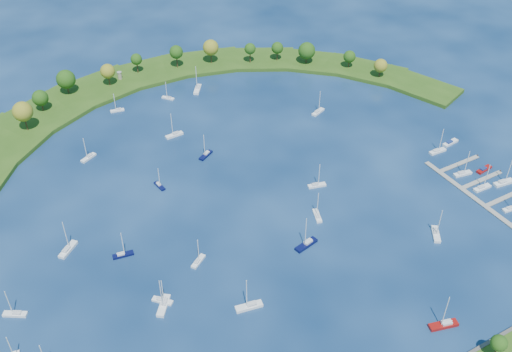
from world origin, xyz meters
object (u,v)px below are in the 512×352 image
dock_system (511,210)px  moored_boat_20 (68,249)px  harbor_tower (120,75)px  docked_boat_11 (450,143)px  moored_boat_9 (206,154)px  moored_boat_0 (164,305)px  moored_boat_13 (162,300)px  docked_boat_10 (438,151)px  moored_boat_8 (15,313)px  moored_boat_3 (198,261)px  moored_boat_11 (318,111)px  moored_boat_16 (168,97)px  moored_boat_4 (123,254)px  moored_boat_6 (306,244)px  docked_boat_9 (484,169)px  moored_boat_5 (249,306)px  docked_boat_4 (511,208)px  moored_boat_18 (174,134)px  moored_boat_17 (197,89)px  docked_boat_6 (482,187)px  moored_boat_10 (444,324)px  moored_boat_21 (88,157)px  moored_boat_7 (317,185)px  moored_boat_1 (117,110)px  moored_boat_12 (317,215)px  docked_boat_8 (463,173)px  moored_boat_2 (159,185)px  docked_boat_7 (504,182)px  moored_boat_19 (436,233)px

dock_system → moored_boat_20: size_ratio=6.02×
harbor_tower → docked_boat_11: harbor_tower is taller
moored_boat_9 → moored_boat_0: bearing=24.7°
moored_boat_13 → docked_boat_10: size_ratio=0.87×
moored_boat_13 → moored_boat_8: bearing=-155.6°
moored_boat_3 → moored_boat_11: moored_boat_11 is taller
moored_boat_16 → moored_boat_4: bearing=109.9°
moored_boat_6 → moored_boat_0: bearing=-11.2°
docked_boat_9 → moored_boat_5: bearing=-180.0°
moored_boat_9 → docked_boat_11: (102.67, -47.65, -0.26)m
docked_boat_4 → moored_boat_18: bearing=138.0°
moored_boat_5 → docked_boat_9: bearing=-162.3°
moored_boat_11 → docked_boat_11: size_ratio=1.38×
moored_boat_11 → docked_boat_9: size_ratio=1.41×
moored_boat_17 → docked_boat_6: bearing=61.8°
moored_boat_9 → moored_boat_11: bearing=154.6°
moored_boat_10 → moored_boat_21: size_ratio=1.27×
moored_boat_17 → moored_boat_16: bearing=-53.5°
moored_boat_7 → moored_boat_13: (-80.82, -25.55, -0.02)m
moored_boat_1 → moored_boat_18: 38.16m
docked_boat_10 → moored_boat_16: bearing=132.8°
moored_boat_5 → moored_boat_9: (25.36, 85.25, -0.06)m
moored_boat_10 → moored_boat_12: moored_boat_10 is taller
moored_boat_5 → moored_boat_8: size_ratio=1.18×
docked_boat_9 → moored_boat_12: bearing=165.3°
moored_boat_0 → moored_boat_5: moored_boat_5 is taller
docked_boat_8 → docked_boat_11: (12.36, 20.00, -0.27)m
harbor_tower → moored_boat_2: 95.76m
moored_boat_4 → moored_boat_9: moored_boat_9 is taller
docked_boat_11 → docked_boat_7: bearing=-99.7°
moored_boat_9 → moored_boat_11: size_ratio=0.98×
moored_boat_12 → moored_boat_5: bearing=140.2°
moored_boat_1 → moored_boat_19: bearing=128.5°
moored_boat_16 → moored_boat_21: bearing=82.2°
harbor_tower → moored_boat_20: (-60.48, -112.64, -3.17)m
moored_boat_9 → moored_boat_10: (25.83, -123.41, 0.08)m
moored_boat_11 → moored_boat_16: moored_boat_11 is taller
harbor_tower → moored_boat_18: 62.53m
moored_boat_2 → moored_boat_9: 28.51m
moored_boat_4 → moored_boat_21: (7.39, 65.55, 0.00)m
moored_boat_16 → moored_boat_19: moored_boat_19 is taller
docked_boat_10 → moored_boat_7: bearing=176.5°
docked_boat_11 → moored_boat_13: bearing=-178.7°
harbor_tower → docked_boat_10: size_ratio=0.34×
moored_boat_16 → moored_boat_13: bearing=117.5°
moored_boat_3 → moored_boat_20: (-39.45, 29.38, 0.09)m
moored_boat_7 → moored_boat_17: bearing=109.8°
moored_boat_3 → moored_boat_19: bearing=-54.7°
moored_boat_21 → docked_boat_10: 157.76m
moored_boat_11 → moored_boat_18: bearing=145.2°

